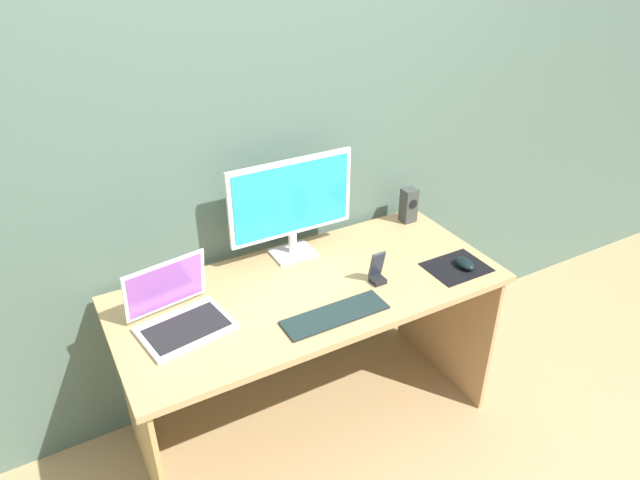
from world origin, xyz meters
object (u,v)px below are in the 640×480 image
at_px(laptop, 179,314).
at_px(keyboard_external, 335,315).
at_px(monitor, 292,203).
at_px(speaker_right, 409,205).
at_px(phone_in_dock, 377,272).
at_px(mouse, 465,264).

xyz_separation_m(laptop, keyboard_external, (0.51, -0.23, -0.04)).
xyz_separation_m(monitor, keyboard_external, (-0.06, -0.46, -0.24)).
xyz_separation_m(speaker_right, keyboard_external, (-0.68, -0.47, -0.08)).
bearing_deg(laptop, speaker_right, 11.17).
xyz_separation_m(monitor, phone_in_dock, (0.20, -0.35, -0.20)).
xyz_separation_m(mouse, phone_in_dock, (-0.38, 0.09, 0.03)).
bearing_deg(speaker_right, laptop, -168.83).
distance_m(laptop, mouse, 1.17).
bearing_deg(phone_in_dock, mouse, -13.98).
height_order(monitor, speaker_right, monitor).
bearing_deg(phone_in_dock, monitor, 119.70).
xyz_separation_m(laptop, phone_in_dock, (0.77, -0.12, 0.00)).
bearing_deg(laptop, monitor, 21.84).
height_order(speaker_right, keyboard_external, speaker_right).
height_order(keyboard_external, phone_in_dock, phone_in_dock).
relative_size(speaker_right, phone_in_dock, 1.20).
relative_size(mouse, phone_in_dock, 0.72).
bearing_deg(mouse, keyboard_external, -176.51).
bearing_deg(monitor, mouse, -37.61).
height_order(keyboard_external, mouse, mouse).
height_order(mouse, phone_in_dock, phone_in_dock).
bearing_deg(keyboard_external, phone_in_dock, 23.13).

